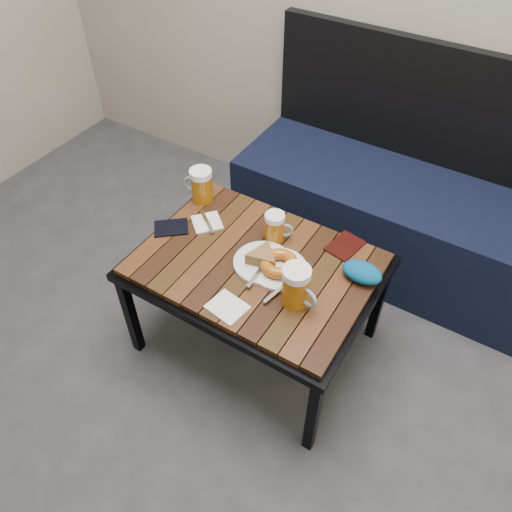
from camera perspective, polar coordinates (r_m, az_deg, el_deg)
The scene contains 12 objects.
bench at distance 2.32m, azimuth 15.60°, elevation 4.78°, with size 1.40×0.50×0.95m.
cafe_table at distance 1.77m, azimuth 0.00°, elevation -1.63°, with size 0.84×0.62×0.47m.
beer_mug_left at distance 1.96m, azimuth -6.30°, elevation 8.07°, with size 0.13×0.09×0.14m.
beer_mug_centre at distance 1.78m, azimuth 2.20°, elevation 3.33°, with size 0.11×0.09×0.12m.
beer_mug_right at distance 1.57m, azimuth 4.64°, elevation -3.47°, with size 0.14×0.11×0.15m.
plate_pie at distance 1.71m, azimuth 0.79°, elevation -0.40°, with size 0.20×0.20×0.06m.
plate_bagel at distance 1.70m, azimuth 2.63°, elevation -1.14°, with size 0.20×0.26×0.05m.
napkin_left at distance 1.89m, azimuth -5.63°, elevation 3.85°, with size 0.15×0.15×0.01m.
napkin_right at distance 1.60m, azimuth -3.31°, elevation -5.86°, with size 0.13×0.12×0.01m.
passport_navy at distance 1.89m, azimuth -9.67°, elevation 3.22°, with size 0.09×0.12×0.01m, color black.
passport_burgundy at distance 1.82m, azimuth 10.14°, elevation 1.15°, with size 0.10×0.13×0.01m, color black.
knit_pouch at distance 1.70m, azimuth 12.03°, elevation -1.83°, with size 0.14×0.09×0.06m, color navy.
Camera 1 is at (0.43, -0.01, 1.73)m, focal length 35.00 mm.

